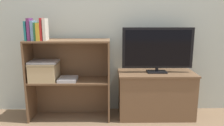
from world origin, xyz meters
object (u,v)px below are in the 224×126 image
at_px(book_teal, 27,31).
at_px(book_forest, 36,32).
at_px(book_mustard, 39,32).
at_px(storage_basket_left, 44,70).
at_px(laptop, 44,62).
at_px(book_plum, 30,29).
at_px(book_skyblue, 34,31).
at_px(book_crimson, 42,29).
at_px(tv, 158,49).
at_px(magazine_stack, 68,79).
at_px(tv_stand, 156,94).
at_px(book_ivory, 45,29).

height_order(book_teal, book_forest, book_teal).
height_order(book_mustard, storage_basket_left, book_mustard).
relative_size(book_mustard, laptop, 0.59).
bearing_deg(book_plum, book_skyblue, 0.00).
bearing_deg(book_forest, book_crimson, -0.00).
bearing_deg(tv, magazine_stack, -176.09).
bearing_deg(laptop, book_forest, -134.35).
relative_size(book_plum, magazine_stack, 1.07).
distance_m(book_teal, book_forest, 0.10).
bearing_deg(tv, book_crimson, -176.09).
distance_m(book_plum, magazine_stack, 0.67).
relative_size(tv_stand, book_skyblue, 4.23).
relative_size(book_skyblue, book_mustard, 1.13).
bearing_deg(book_mustard, magazine_stack, 3.49).
relative_size(book_teal, book_forest, 1.07).
bearing_deg(magazine_stack, tv_stand, 4.00).
relative_size(book_teal, book_ivory, 0.87).
bearing_deg(book_skyblue, book_plum, 180.00).
distance_m(tv, storage_basket_left, 1.30).
bearing_deg(book_crimson, tv, 3.91).
bearing_deg(book_teal, book_crimson, -0.00).
relative_size(tv_stand, laptop, 2.82).
distance_m(book_plum, storage_basket_left, 0.47).
bearing_deg(tv_stand, book_ivory, -175.90).
xyz_separation_m(tv_stand, tv, (0.00, -0.00, 0.54)).
bearing_deg(magazine_stack, book_ivory, -175.43).
distance_m(book_plum, laptop, 0.38).
relative_size(book_skyblue, laptop, 0.67).
xyz_separation_m(tv_stand, book_mustard, (-1.28, -0.09, 0.74)).
relative_size(book_mustard, book_ivory, 0.79).
xyz_separation_m(tv, storage_basket_left, (-1.27, -0.04, -0.24)).
bearing_deg(book_crimson, book_skyblue, 180.00).
xyz_separation_m(tv_stand, book_forest, (-1.32, -0.09, 0.74)).
relative_size(laptop, magazine_stack, 1.42).
distance_m(tv_stand, book_teal, 1.60).
distance_m(book_teal, laptop, 0.37).
xyz_separation_m(book_forest, book_crimson, (0.06, -0.00, 0.02)).
relative_size(tv, book_skyblue, 3.85).
height_order(book_plum, magazine_stack, book_plum).
bearing_deg(book_mustard, book_ivory, 0.00).
distance_m(storage_basket_left, laptop, 0.10).
xyz_separation_m(book_teal, book_plum, (0.03, 0.00, 0.02)).
height_order(tv, magazine_stack, tv).
distance_m(book_skyblue, book_mustard, 0.06).
height_order(book_skyblue, book_mustard, book_skyblue).
distance_m(book_skyblue, storage_basket_left, 0.45).
height_order(tv, book_crimson, book_crimson).
bearing_deg(laptop, book_skyblue, -148.51).
distance_m(book_teal, book_skyblue, 0.07).
bearing_deg(book_forest, storage_basket_left, 45.65).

